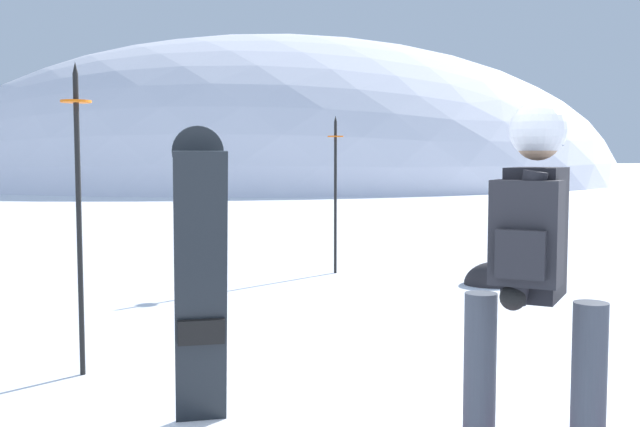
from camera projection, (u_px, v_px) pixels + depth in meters
ridge_peak_main at (281, 181)px, 44.29m from camera, size 39.19×35.28×16.61m
snowboarder_main at (533, 282)px, 3.24m from camera, size 1.48×1.28×1.71m
spare_snowboard at (200, 276)px, 3.95m from camera, size 0.28×0.29×1.64m
piste_marker_near at (79, 199)px, 4.87m from camera, size 0.20×0.20×2.10m
piste_marker_far at (335, 184)px, 9.23m from camera, size 0.20×0.20×1.99m
rock_dark at (496, 284)px, 8.50m from camera, size 0.74×0.63×0.52m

